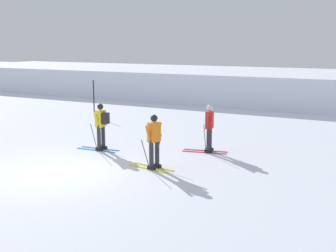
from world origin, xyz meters
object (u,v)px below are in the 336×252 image
object	(u,v)px
skier_yellow	(101,124)
skier_orange	(154,140)
skier_red	(209,127)
trail_marker_pole	(94,98)

from	to	relation	value
skier_yellow	skier_orange	bearing A→B (deg)	-23.12
skier_orange	skier_red	bearing A→B (deg)	75.93
skier_orange	skier_yellow	xyz separation A→B (m)	(-2.88, 1.23, 0.04)
skier_yellow	trail_marker_pole	xyz separation A→B (m)	(-4.83, 5.97, 0.01)
skier_orange	trail_marker_pole	world-z (taller)	trail_marker_pole
skier_orange	skier_yellow	world-z (taller)	same
skier_orange	trail_marker_pole	bearing A→B (deg)	136.95
trail_marker_pole	skier_orange	bearing A→B (deg)	-43.05
skier_red	skier_yellow	world-z (taller)	same
skier_red	skier_orange	xyz separation A→B (m)	(-0.69, -2.77, -0.00)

